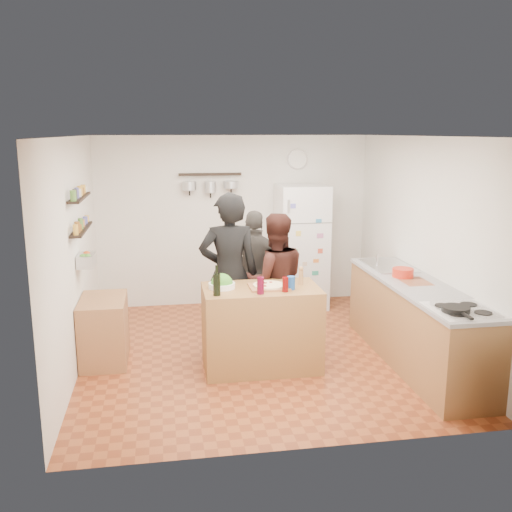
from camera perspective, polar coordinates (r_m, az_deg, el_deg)
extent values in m
plane|color=brown|center=(6.80, 0.14, -9.69)|extent=(4.20, 4.20, 0.00)
plane|color=white|center=(6.30, 0.15, 11.88)|extent=(4.20, 4.20, 0.00)
plane|color=silver|center=(8.48, -2.23, 3.52)|extent=(4.00, 0.00, 4.00)
plane|color=silver|center=(6.42, -17.74, 0.05)|extent=(0.00, 4.20, 4.20)
plane|color=silver|center=(7.04, 16.41, 1.20)|extent=(0.00, 4.20, 4.20)
cube|color=olive|center=(6.27, 0.52, -7.18)|extent=(1.25, 0.72, 0.91)
cube|color=#965C36|center=(6.13, 1.30, -3.10)|extent=(0.42, 0.34, 0.02)
cylinder|color=beige|center=(6.12, 1.30, -2.93)|extent=(0.34, 0.34, 0.02)
cylinder|color=white|center=(6.12, -3.43, -2.96)|extent=(0.29, 0.29, 0.06)
cylinder|color=black|center=(5.83, -3.95, -2.88)|extent=(0.07, 0.07, 0.23)
cylinder|color=#50061D|center=(5.87, 0.45, -2.98)|extent=(0.07, 0.07, 0.18)
cylinder|color=#560707|center=(5.97, 2.95, -2.86)|extent=(0.06, 0.06, 0.16)
cylinder|color=#9B6F41|center=(6.25, 4.52, -2.16)|extent=(0.05, 0.05, 0.16)
cylinder|color=navy|center=(6.06, 3.52, -2.70)|extent=(0.09, 0.09, 0.14)
imported|color=black|center=(6.56, -2.70, -1.83)|extent=(0.70, 0.46, 1.89)
imported|color=black|center=(6.74, 1.86, -2.59)|extent=(0.80, 0.63, 1.63)
imported|color=#33302D|center=(7.23, -0.06, -1.70)|extent=(1.01, 0.67, 1.59)
cube|color=#9E7042|center=(6.64, 15.69, -6.58)|extent=(0.63, 2.63, 0.90)
cube|color=white|center=(5.70, 19.98, -5.16)|extent=(0.60, 0.62, 0.02)
cylinder|color=black|center=(5.60, 19.34, -5.04)|extent=(0.26, 0.26, 0.05)
cube|color=silver|center=(7.26, 13.09, -1.01)|extent=(0.50, 0.80, 0.03)
cube|color=brown|center=(6.59, 15.58, -2.54)|extent=(0.30, 0.40, 0.02)
cylinder|color=red|center=(6.74, 14.48, -1.62)|extent=(0.24, 0.24, 0.10)
cube|color=white|center=(8.38, 4.56, 0.94)|extent=(0.70, 0.68, 1.80)
cylinder|color=silver|center=(8.54, 4.16, 9.63)|extent=(0.30, 0.03, 0.30)
cube|color=black|center=(6.56, -17.04, 2.58)|extent=(0.12, 1.00, 0.02)
cube|color=black|center=(6.51, -17.24, 5.61)|extent=(0.12, 1.00, 0.02)
cube|color=silver|center=(6.62, -16.59, -0.40)|extent=(0.18, 0.35, 0.14)
cube|color=#AC7948|center=(6.69, -14.94, -7.17)|extent=(0.50, 0.80, 0.73)
cube|color=black|center=(8.27, -4.61, 8.14)|extent=(0.90, 0.04, 0.04)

